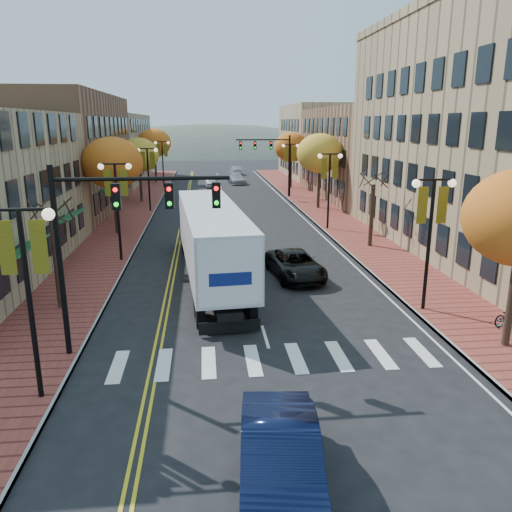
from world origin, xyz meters
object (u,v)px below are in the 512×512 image
object	(u,v)px
navy_sedan	(280,464)
black_suv	(295,265)
semi_truck	(209,235)
bicycle	(508,316)

from	to	relation	value
navy_sedan	black_suv	distance (m)	16.92
black_suv	navy_sedan	bearing A→B (deg)	-107.98
semi_truck	black_suv	size ratio (longest dim) A/B	3.20
navy_sedan	bicycle	world-z (taller)	navy_sedan
bicycle	semi_truck	bearing A→B (deg)	35.59
navy_sedan	bicycle	xyz separation A→B (m)	(10.94, 8.63, -0.29)
semi_truck	bicycle	distance (m)	14.92
semi_truck	bicycle	xyz separation A→B (m)	(12.27, -8.28, -1.88)
semi_truck	navy_sedan	size ratio (longest dim) A/B	3.26
semi_truck	navy_sedan	bearing A→B (deg)	-90.33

